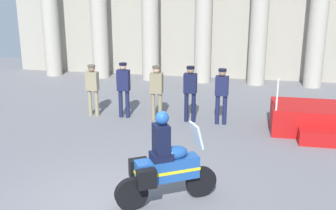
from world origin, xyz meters
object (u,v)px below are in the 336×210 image
at_px(officer_in_row_2, 156,89).
at_px(officer_in_row_1, 124,86).
at_px(officer_in_row_3, 190,89).
at_px(officer_in_row_4, 222,92).
at_px(reviewing_stand, 327,121).
at_px(motorcycle_with_rider, 164,166).
at_px(officer_in_row_0, 92,86).

bearing_deg(officer_in_row_2, officer_in_row_1, 0.37).
relative_size(officer_in_row_1, officer_in_row_3, 1.01).
distance_m(officer_in_row_1, officer_in_row_4, 3.03).
distance_m(officer_in_row_2, officer_in_row_3, 1.03).
bearing_deg(reviewing_stand, motorcycle_with_rider, -128.65).
bearing_deg(officer_in_row_0, officer_in_row_4, -177.58).
bearing_deg(officer_in_row_2, officer_in_row_3, -175.39).
bearing_deg(motorcycle_with_rider, officer_in_row_3, 61.16).
height_order(reviewing_stand, officer_in_row_0, reviewing_stand).
bearing_deg(officer_in_row_0, officer_in_row_2, -177.69).
xyz_separation_m(reviewing_stand, motorcycle_with_rider, (-3.75, -4.69, 0.43)).
bearing_deg(officer_in_row_0, motorcycle_with_rider, 126.87).
height_order(officer_in_row_3, officer_in_row_4, officer_in_row_3).
height_order(reviewing_stand, officer_in_row_3, officer_in_row_3).
height_order(officer_in_row_1, motorcycle_with_rider, motorcycle_with_rider).
xyz_separation_m(officer_in_row_1, officer_in_row_4, (3.03, -0.08, -0.02)).
relative_size(reviewing_stand, officer_in_row_3, 1.78).
relative_size(officer_in_row_4, motorcycle_with_rider, 0.89).
relative_size(officer_in_row_1, officer_in_row_2, 1.03).
bearing_deg(officer_in_row_4, reviewing_stand, 179.52).
xyz_separation_m(reviewing_stand, officer_in_row_2, (-4.97, 0.22, 0.63)).
bearing_deg(officer_in_row_1, officer_in_row_2, -179.63).
height_order(officer_in_row_2, officer_in_row_4, same).
relative_size(officer_in_row_0, officer_in_row_4, 0.97).
relative_size(officer_in_row_1, officer_in_row_4, 1.03).
height_order(reviewing_stand, officer_in_row_2, officer_in_row_2).
relative_size(officer_in_row_2, motorcycle_with_rider, 0.89).
height_order(officer_in_row_0, officer_in_row_2, officer_in_row_2).
bearing_deg(motorcycle_with_rider, officer_in_row_4, 50.17).
xyz_separation_m(officer_in_row_0, officer_in_row_3, (3.10, -0.01, 0.05)).
bearing_deg(officer_in_row_0, officer_in_row_1, -175.66).
distance_m(reviewing_stand, motorcycle_with_rider, 6.02).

